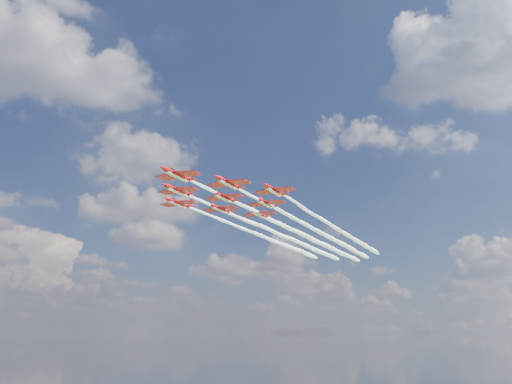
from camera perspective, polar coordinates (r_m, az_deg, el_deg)
jet_lead at (r=152.02m, az=1.95°, el=-3.27°), size 81.92×74.16×2.84m
jet_row2_port at (r=158.70m, az=5.75°, el=-3.73°), size 81.92×74.16×2.84m
jet_row2_starb at (r=163.90m, az=1.18°, el=-4.20°), size 81.92×74.16×2.84m
jet_row3_port at (r=166.02m, az=9.24°, el=-4.14°), size 81.92×74.16×2.84m
jet_row3_centre at (r=170.43m, az=4.76°, el=-4.60°), size 81.92×74.16×2.84m
jet_row3_starb at (r=175.84m, az=0.52°, el=-5.00°), size 81.92×74.16×2.84m
jet_row4_port at (r=177.58m, az=8.06°, el=-4.95°), size 81.92×74.16×2.84m
jet_row4_starb at (r=182.25m, az=3.89°, el=-5.35°), size 81.92×74.16×2.84m
jet_tail at (r=189.24m, az=7.02°, el=-5.65°), size 81.92×74.16×2.84m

